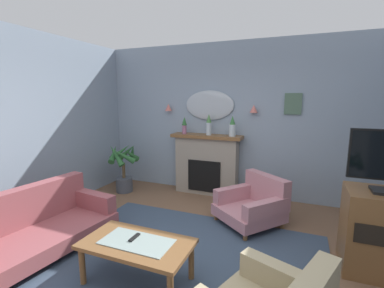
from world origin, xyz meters
TOP-DOWN VIEW (x-y plane):
  - floor at (0.00, 0.00)m, footprint 6.24×6.16m
  - wall_back at (0.00, 2.63)m, footprint 6.24×0.10m
  - patterned_rug at (0.00, 0.20)m, footprint 3.20×2.40m
  - fireplace at (-0.47, 2.41)m, footprint 1.36×0.36m
  - mantel_vase_centre at (-0.92, 2.38)m, footprint 0.10×0.10m
  - mantel_vase_left at (-0.42, 2.38)m, footprint 0.10×0.10m
  - mantel_vase_right at (0.03, 2.38)m, footprint 0.12×0.12m
  - wall_mirror at (-0.47, 2.55)m, footprint 0.96×0.06m
  - wall_sconce_left at (-1.32, 2.50)m, footprint 0.14×0.14m
  - wall_sconce_right at (0.38, 2.50)m, footprint 0.14×0.14m
  - framed_picture at (1.03, 2.56)m, footprint 0.28×0.03m
  - coffee_table at (-0.27, -0.30)m, footprint 1.10×0.60m
  - tv_remote at (-0.33, -0.26)m, footprint 0.04×0.16m
  - floral_couch at (-1.73, -0.29)m, footprint 1.05×1.80m
  - armchair_by_coffee_table at (0.60, 1.46)m, footprint 1.14×1.14m
  - potted_plant_tall_palm at (-2.02, 1.88)m, footprint 0.66×0.66m

SIDE VIEW (x-z plane):
  - floor at x=0.00m, z-range -0.10..0.00m
  - patterned_rug at x=0.00m, z-range 0.00..0.01m
  - armchair_by_coffee_table at x=0.60m, z-range -0.05..0.66m
  - floral_couch at x=-1.73m, z-range -0.06..0.70m
  - coffee_table at x=-0.27m, z-range 0.16..0.61m
  - tv_remote at x=-0.33m, z-range 0.44..0.46m
  - potted_plant_tall_palm at x=-2.02m, z-range 0.03..1.02m
  - fireplace at x=-0.47m, z-range -0.01..1.15m
  - mantel_vase_right at x=0.03m, z-range 1.14..1.52m
  - mantel_vase_centre at x=-0.92m, z-range 1.17..1.50m
  - mantel_vase_left at x=-0.42m, z-range 1.16..1.56m
  - wall_back at x=0.00m, z-range 0.00..2.87m
  - wall_sconce_left at x=-1.32m, z-range 1.59..1.73m
  - wall_sconce_right at x=0.38m, z-range 1.59..1.73m
  - wall_mirror at x=-0.47m, z-range 1.43..1.99m
  - framed_picture at x=1.03m, z-range 1.57..1.93m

